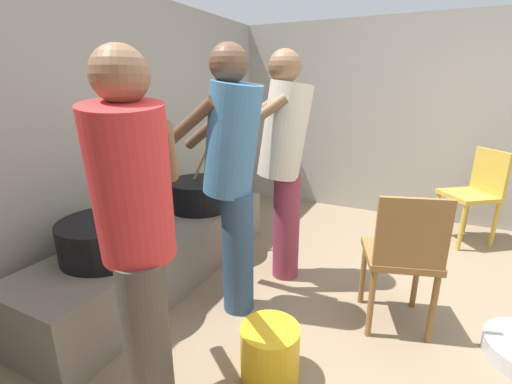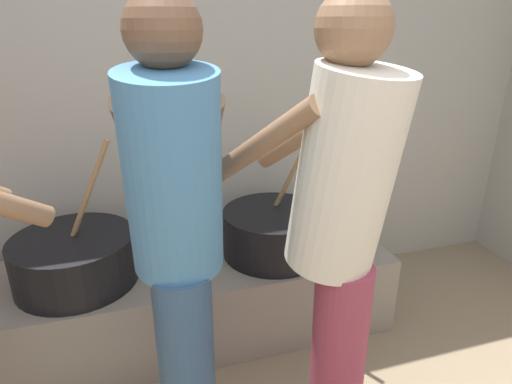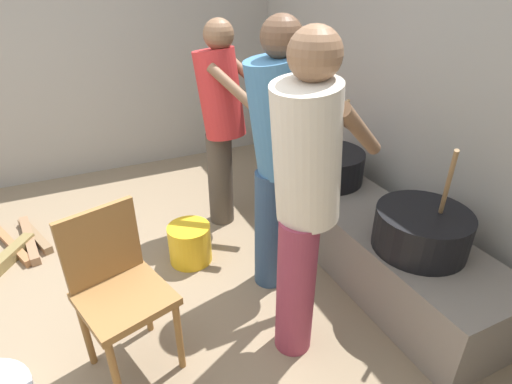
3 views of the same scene
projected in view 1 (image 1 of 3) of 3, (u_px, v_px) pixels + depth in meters
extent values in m
plane|color=#847056|center=(434.00, 362.00, 1.89)|extent=(9.71, 9.71, 0.00)
cube|color=#9E998E|center=(95.00, 138.00, 2.58)|extent=(5.05, 0.20, 2.13)
cube|color=#9E998E|center=(449.00, 122.00, 3.67)|extent=(0.20, 5.01, 2.13)
cube|color=slate|center=(163.00, 253.00, 2.66)|extent=(2.16, 0.60, 0.43)
cylinder|color=black|center=(200.00, 194.00, 2.97)|extent=(0.53, 0.53, 0.24)
cylinder|color=#937047|center=(204.00, 156.00, 2.95)|extent=(0.17, 0.22, 0.51)
cylinder|color=black|center=(107.00, 238.00, 2.14)|extent=(0.56, 0.56, 0.23)
cylinder|color=#937047|center=(113.00, 185.00, 2.13)|extent=(0.25, 0.09, 0.51)
cylinder|color=#8C3347|center=(286.00, 227.00, 2.65)|extent=(0.20, 0.20, 0.81)
cylinder|color=beige|center=(285.00, 131.00, 2.44)|extent=(0.45, 0.49, 0.69)
sphere|color=brown|center=(285.00, 66.00, 2.31)|extent=(0.22, 0.22, 0.22)
cylinder|color=brown|center=(249.00, 119.00, 2.53)|extent=(0.30, 0.46, 0.37)
cylinder|color=brown|center=(251.00, 123.00, 2.27)|extent=(0.30, 0.46, 0.37)
cylinder|color=#4C4238|center=(147.00, 340.00, 1.51)|extent=(0.20, 0.20, 0.76)
cylinder|color=red|center=(131.00, 185.00, 1.34)|extent=(0.49, 0.47, 0.65)
sphere|color=brown|center=(120.00, 74.00, 1.23)|extent=(0.21, 0.21, 0.21)
cylinder|color=brown|center=(168.00, 155.00, 1.56)|extent=(0.41, 0.34, 0.36)
cylinder|color=brown|center=(104.00, 158.00, 1.51)|extent=(0.41, 0.34, 0.36)
cylinder|color=navy|center=(238.00, 253.00, 2.24)|extent=(0.20, 0.20, 0.81)
cylinder|color=teal|center=(232.00, 140.00, 2.05)|extent=(0.34, 0.42, 0.69)
sphere|color=brown|center=(229.00, 63.00, 1.93)|extent=(0.22, 0.22, 0.22)
cylinder|color=brown|center=(213.00, 124.00, 2.26)|extent=(0.12, 0.49, 0.37)
cylinder|color=brown|center=(184.00, 128.00, 2.04)|extent=(0.12, 0.49, 0.37)
cylinder|color=gold|center=(436.00, 214.00, 3.43)|extent=(0.04, 0.04, 0.44)
cylinder|color=gold|center=(462.00, 228.00, 3.11)|extent=(0.04, 0.04, 0.44)
cylinder|color=gold|center=(466.00, 212.00, 3.49)|extent=(0.04, 0.04, 0.44)
cylinder|color=gold|center=(494.00, 225.00, 3.17)|extent=(0.04, 0.04, 0.44)
cube|color=gold|center=(469.00, 195.00, 3.23)|extent=(0.56, 0.56, 0.04)
cube|color=gold|center=(490.00, 172.00, 3.20)|extent=(0.32, 0.25, 0.40)
cylinder|color=olive|center=(416.00, 278.00, 2.31)|extent=(0.04, 0.04, 0.44)
cylinder|color=olive|center=(363.00, 274.00, 2.36)|extent=(0.04, 0.04, 0.44)
cylinder|color=olive|center=(433.00, 309.00, 1.99)|extent=(0.04, 0.04, 0.44)
cylinder|color=olive|center=(371.00, 303.00, 2.04)|extent=(0.04, 0.04, 0.44)
cube|color=olive|center=(400.00, 255.00, 2.10)|extent=(0.50, 0.50, 0.04)
cube|color=olive|center=(412.00, 234.00, 1.87)|extent=(0.14, 0.37, 0.40)
cylinder|color=gold|center=(270.00, 352.00, 1.77)|extent=(0.30, 0.30, 0.28)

